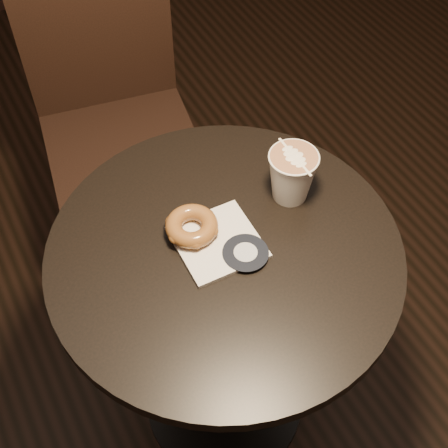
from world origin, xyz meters
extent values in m
plane|color=black|center=(0.00, 0.00, 0.00)|extent=(4.50, 4.50, 0.00)
cylinder|color=black|center=(0.00, 0.00, 0.73)|extent=(0.70, 0.70, 0.03)
cylinder|color=black|center=(0.00, 0.00, 0.37)|extent=(0.07, 0.07, 0.70)
cylinder|color=black|center=(0.00, 0.00, 0.01)|extent=(0.44, 0.44, 0.02)
cube|color=black|center=(0.01, 0.64, 0.47)|extent=(0.48, 0.48, 0.04)
cube|color=black|center=(0.05, 0.83, 0.77)|extent=(0.42, 0.11, 0.57)
cylinder|color=black|center=(-0.19, 0.50, 0.24)|extent=(0.04, 0.04, 0.47)
cylinder|color=black|center=(0.16, 0.44, 0.24)|extent=(0.04, 0.04, 0.47)
cylinder|color=black|center=(-0.13, 0.85, 0.24)|extent=(0.04, 0.04, 0.47)
cylinder|color=black|center=(0.22, 0.79, 0.24)|extent=(0.04, 0.04, 0.47)
cube|color=silver|center=(-0.01, 0.02, 0.75)|extent=(0.16, 0.16, 0.01)
torus|color=brown|center=(-0.04, 0.06, 0.77)|extent=(0.10, 0.10, 0.03)
camera|label=1|loc=(-0.34, -0.63, 1.73)|focal=50.00mm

